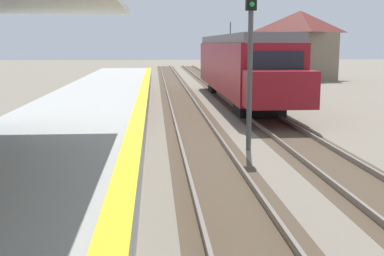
# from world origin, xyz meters

# --- Properties ---
(station_platform) EXTENTS (5.00, 80.00, 0.91)m
(station_platform) POSITION_xyz_m (-2.50, 16.00, 0.45)
(station_platform) COLOR #A8A8A3
(station_platform) RESTS_ON ground
(track_pair_nearest_platform) EXTENTS (2.34, 120.00, 0.16)m
(track_pair_nearest_platform) POSITION_xyz_m (1.90, 20.00, 0.05)
(track_pair_nearest_platform) COLOR #4C3D2D
(track_pair_nearest_platform) RESTS_ON ground
(track_pair_middle) EXTENTS (2.34, 120.00, 0.16)m
(track_pair_middle) POSITION_xyz_m (5.30, 20.00, 0.05)
(track_pair_middle) COLOR #4C3D2D
(track_pair_middle) RESTS_ON ground
(approaching_train) EXTENTS (2.93, 19.60, 4.76)m
(approaching_train) POSITION_xyz_m (5.30, 33.02, 2.18)
(approaching_train) COLOR maroon
(approaching_train) RESTS_ON ground
(rail_signal_post) EXTENTS (0.32, 0.34, 5.20)m
(rail_signal_post) POSITION_xyz_m (3.34, 19.67, 3.19)
(rail_signal_post) COLOR #4C4C4C
(rail_signal_post) RESTS_ON ground
(distant_trackside_house) EXTENTS (6.60, 5.28, 6.40)m
(distant_trackside_house) POSITION_xyz_m (13.93, 50.86, 3.34)
(distant_trackside_house) COLOR #7F705B
(distant_trackside_house) RESTS_ON ground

